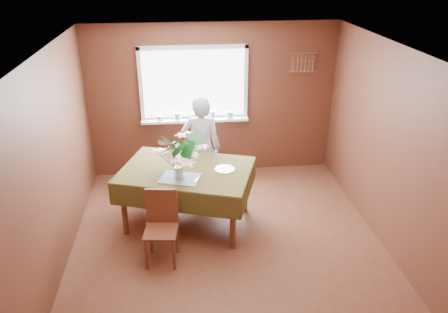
{
  "coord_description": "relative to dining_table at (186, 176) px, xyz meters",
  "views": [
    {
      "loc": [
        -0.55,
        -4.53,
        3.45
      ],
      "look_at": [
        0.0,
        0.55,
        1.05
      ],
      "focal_mm": 35.0,
      "sensor_mm": 36.0,
      "label": 1
    }
  ],
  "objects": [
    {
      "name": "wall_right",
      "position": [
        2.49,
        -0.68,
        0.52
      ],
      "size": [
        0.0,
        4.5,
        4.5
      ],
      "primitive_type": "plane",
      "rotation": [
        1.57,
        0.0,
        -1.57
      ],
      "color": "brown",
      "rests_on": "floor"
    },
    {
      "name": "floor",
      "position": [
        0.49,
        -0.68,
        -0.73
      ],
      "size": [
        4.5,
        4.5,
        0.0
      ],
      "primitive_type": "plane",
      "color": "brown",
      "rests_on": "ground"
    },
    {
      "name": "side_plate",
      "position": [
        0.51,
        -0.07,
        0.11
      ],
      "size": [
        0.36,
        0.36,
        0.01
      ],
      "primitive_type": "cylinder",
      "rotation": [
        0.0,
        0.0,
        -0.46
      ],
      "color": "white",
      "rests_on": "dining_table"
    },
    {
      "name": "window_assembly",
      "position": [
        0.2,
        1.52,
        0.63
      ],
      "size": [
        1.72,
        0.2,
        1.22
      ],
      "color": "white",
      "rests_on": "wall_back"
    },
    {
      "name": "wall_left",
      "position": [
        -1.51,
        -0.68,
        0.52
      ],
      "size": [
        0.0,
        4.5,
        4.5
      ],
      "primitive_type": "plane",
      "rotation": [
        1.57,
        0.0,
        1.57
      ],
      "color": "brown",
      "rests_on": "floor"
    },
    {
      "name": "dining_table",
      "position": [
        0.0,
        0.0,
        0.0
      ],
      "size": [
        1.99,
        1.64,
        0.84
      ],
      "rotation": [
        0.0,
        0.0,
        -0.32
      ],
      "color": "brown",
      "rests_on": "floor"
    },
    {
      "name": "chair_far",
      "position": [
        0.23,
        0.93,
        -0.23
      ],
      "size": [
        0.55,
        0.55,
        0.91
      ],
      "rotation": [
        0.0,
        0.0,
        2.47
      ],
      "color": "brown",
      "rests_on": "floor"
    },
    {
      "name": "flower_bouquet",
      "position": [
        -0.09,
        -0.23,
        0.45
      ],
      "size": [
        0.62,
        0.62,
        0.53
      ],
      "rotation": [
        0.0,
        0.0,
        0.07
      ],
      "color": "white",
      "rests_on": "dining_table"
    },
    {
      "name": "wall_front",
      "position": [
        0.49,
        -2.93,
        0.52
      ],
      "size": [
        4.0,
        0.0,
        4.0
      ],
      "primitive_type": "plane",
      "rotation": [
        -1.57,
        0.0,
        0.0
      ],
      "color": "brown",
      "rests_on": "floor"
    },
    {
      "name": "spoon_rack",
      "position": [
        1.94,
        1.54,
        1.12
      ],
      "size": [
        0.44,
        0.05,
        0.33
      ],
      "color": "brown",
      "rests_on": "wall_back"
    },
    {
      "name": "wall_back",
      "position": [
        0.49,
        1.57,
        0.52
      ],
      "size": [
        4.0,
        0.0,
        4.0
      ],
      "primitive_type": "plane",
      "rotation": [
        1.57,
        0.0,
        0.0
      ],
      "color": "brown",
      "rests_on": "floor"
    },
    {
      "name": "seated_woman",
      "position": [
        0.25,
        0.75,
        0.07
      ],
      "size": [
        0.64,
        0.47,
        1.6
      ],
      "primitive_type": "imported",
      "rotation": [
        0.0,
        0.0,
        2.98
      ],
      "color": "white",
      "rests_on": "floor"
    },
    {
      "name": "ceiling",
      "position": [
        0.49,
        -0.68,
        1.77
      ],
      "size": [
        4.5,
        4.5,
        0.0
      ],
      "primitive_type": "plane",
      "rotation": [
        3.14,
        0.0,
        0.0
      ],
      "color": "white",
      "rests_on": "wall_back"
    },
    {
      "name": "chair_near",
      "position": [
        -0.33,
        -0.74,
        -0.23
      ],
      "size": [
        0.43,
        0.43,
        0.91
      ],
      "rotation": [
        0.0,
        0.0,
        -0.12
      ],
      "color": "brown",
      "rests_on": "floor"
    },
    {
      "name": "table_knife",
      "position": [
        0.15,
        -0.27,
        0.11
      ],
      "size": [
        0.12,
        0.23,
        0.0
      ],
      "primitive_type": "cube",
      "rotation": [
        0.0,
        0.0,
        -0.41
      ],
      "color": "silver",
      "rests_on": "dining_table"
    }
  ]
}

